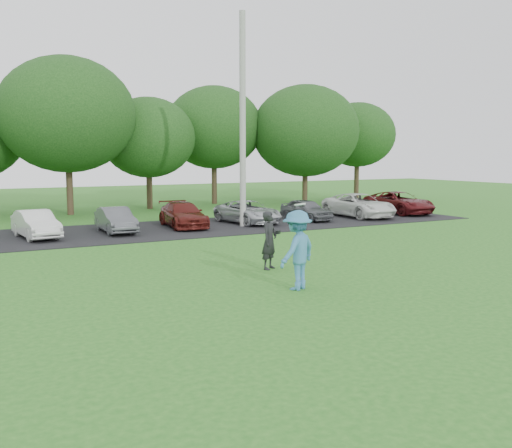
{
  "coord_description": "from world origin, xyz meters",
  "views": [
    {
      "loc": [
        -7.81,
        -11.05,
        3.31
      ],
      "look_at": [
        0.0,
        3.5,
        1.3
      ],
      "focal_mm": 40.0,
      "sensor_mm": 36.0,
      "label": 1
    }
  ],
  "objects": [
    {
      "name": "utility_pole",
      "position": [
        4.04,
        12.31,
        4.83
      ],
      "size": [
        0.28,
        0.28,
        9.66
      ],
      "primitive_type": "cylinder",
      "color": "#A0A19B",
      "rests_on": "ground"
    },
    {
      "name": "parking_lot",
      "position": [
        0.0,
        13.0,
        0.01
      ],
      "size": [
        32.0,
        6.5,
        0.03
      ],
      "primitive_type": "cube",
      "color": "black",
      "rests_on": "ground"
    },
    {
      "name": "frisbee_player",
      "position": [
        -0.38,
        0.64,
        0.98
      ],
      "size": [
        1.46,
        1.21,
        2.17
      ],
      "color": "teal",
      "rests_on": "ground"
    },
    {
      "name": "ground",
      "position": [
        0.0,
        0.0,
        0.0
      ],
      "size": [
        100.0,
        100.0,
        0.0
      ],
      "primitive_type": "plane",
      "color": "#23651D",
      "rests_on": "ground"
    },
    {
      "name": "camera_bystander",
      "position": [
        0.25,
        3.14,
        0.85
      ],
      "size": [
        0.74,
        0.68,
        1.69
      ],
      "color": "black",
      "rests_on": "ground"
    },
    {
      "name": "tree_row",
      "position": [
        1.51,
        22.76,
        4.91
      ],
      "size": [
        42.39,
        9.85,
        8.64
      ],
      "color": "#38281C",
      "rests_on": "ground"
    },
    {
      "name": "parked_cars",
      "position": [
        2.13,
        13.04,
        0.6
      ],
      "size": [
        30.6,
        4.81,
        1.24
      ],
      "color": "#53555A",
      "rests_on": "parking_lot"
    }
  ]
}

